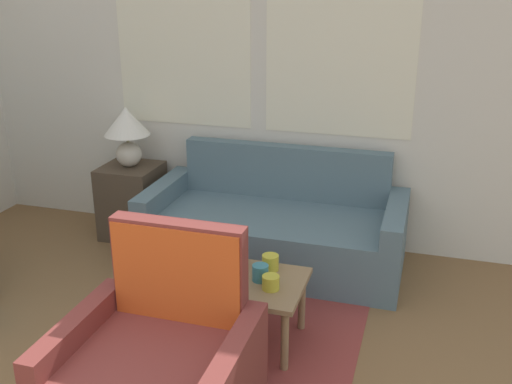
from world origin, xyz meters
The scene contains 11 objects.
wall_back centered at (0.00, 3.52, 1.31)m, with size 5.91×0.06×2.60m.
rug centered at (0.22, 2.51, 0.00)m, with size 1.47×1.89×0.01m.
couch centered at (0.19, 3.08, 0.25)m, with size 1.88×0.86×0.82m.
armchair centered at (0.10, 1.26, 0.27)m, with size 0.89×0.77×0.93m.
side_table centered at (-1.06, 3.20, 0.30)m, with size 0.44×0.44×0.59m.
table_lamp centered at (-1.06, 3.20, 0.90)m, with size 0.36×0.36×0.48m.
coffee_table centered at (0.22, 2.00, 0.35)m, with size 0.82×0.52×0.40m.
laptop centered at (0.08, 2.03, 0.45)m, with size 0.36×0.26×0.22m.
cup_navy centered at (0.46, 1.95, 0.44)m, with size 0.10×0.10×0.08m.
cup_yellow centered at (0.37, 2.03, 0.45)m, with size 0.09×0.09×0.10m.
cup_white centered at (0.39, 2.17, 0.45)m, with size 0.10×0.10×0.09m.
Camera 1 is at (1.22, -0.89, 2.05)m, focal length 42.00 mm.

